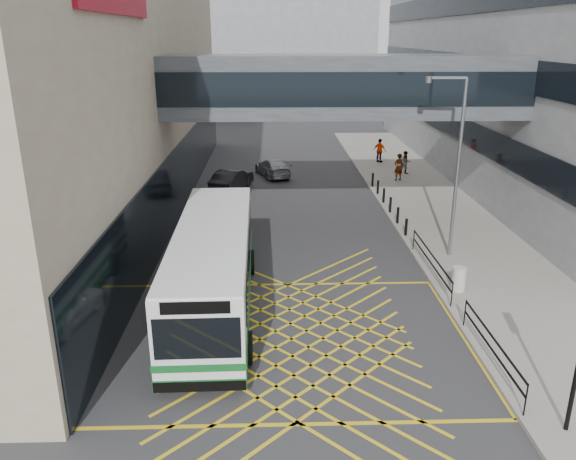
{
  "coord_description": "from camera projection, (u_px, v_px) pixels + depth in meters",
  "views": [
    {
      "loc": [
        -0.62,
        -17.03,
        9.92
      ],
      "look_at": [
        0.0,
        4.0,
        2.6
      ],
      "focal_mm": 35.0,
      "sensor_mm": 36.0,
      "label": 1
    }
  ],
  "objects": [
    {
      "name": "car_silver",
      "position": [
        273.0,
        167.0,
        41.58
      ],
      "size": [
        3.04,
        4.67,
        1.35
      ],
      "primitive_type": "imported",
      "rotation": [
        0.0,
        0.0,
        3.45
      ],
      "color": "gray",
      "rests_on": "ground"
    },
    {
      "name": "bus",
      "position": [
        214.0,
        265.0,
        21.05
      ],
      "size": [
        3.1,
        11.71,
        3.27
      ],
      "rotation": [
        0.0,
        0.0,
        0.02
      ],
      "color": "silver",
      "rests_on": "ground"
    },
    {
      "name": "street_lamp",
      "position": [
        455.0,
        158.0,
        24.86
      ],
      "size": [
        1.84,
        0.3,
        8.11
      ],
      "rotation": [
        0.0,
        0.0,
        -0.04
      ],
      "color": "slate",
      "rests_on": "pavement"
    },
    {
      "name": "bollards",
      "position": [
        387.0,
        200.0,
        33.49
      ],
      "size": [
        0.14,
        10.14,
        0.9
      ],
      "color": "black",
      "rests_on": "pavement"
    },
    {
      "name": "building_far",
      "position": [
        260.0,
        43.0,
        72.98
      ],
      "size": [
        28.0,
        16.0,
        18.0
      ],
      "primitive_type": "cube",
      "color": "gray",
      "rests_on": "ground"
    },
    {
      "name": "kerb_railings",
      "position": [
        454.0,
        291.0,
        20.92
      ],
      "size": [
        0.05,
        12.54,
        1.0
      ],
      "color": "black",
      "rests_on": "pavement"
    },
    {
      "name": "car_white",
      "position": [
        190.0,
        306.0,
        20.27
      ],
      "size": [
        2.51,
        4.45,
        1.34
      ],
      "primitive_type": "imported",
      "rotation": [
        0.0,
        0.0,
        3.34
      ],
      "color": "silver",
      "rests_on": "ground"
    },
    {
      "name": "pedestrian_a",
      "position": [
        398.0,
        167.0,
        39.58
      ],
      "size": [
        0.91,
        0.8,
        1.91
      ],
      "primitive_type": "imported",
      "rotation": [
        0.0,
        0.0,
        3.56
      ],
      "color": "gray",
      "rests_on": "pavement"
    },
    {
      "name": "ground",
      "position": [
        291.0,
        339.0,
        19.36
      ],
      "size": [
        120.0,
        120.0,
        0.0
      ],
      "primitive_type": "plane",
      "color": "#333335"
    },
    {
      "name": "skybridge",
      "position": [
        343.0,
        86.0,
        28.3
      ],
      "size": [
        20.0,
        4.1,
        3.0
      ],
      "color": "#3F4449",
      "rests_on": "ground"
    },
    {
      "name": "pedestrian_c",
      "position": [
        380.0,
        151.0,
        45.24
      ],
      "size": [
        1.19,
        1.15,
        1.89
      ],
      "primitive_type": "imported",
      "rotation": [
        0.0,
        0.0,
        2.41
      ],
      "color": "gray",
      "rests_on": "pavement"
    },
    {
      "name": "pavement",
      "position": [
        432.0,
        208.0,
        33.74
      ],
      "size": [
        6.0,
        54.0,
        0.16
      ],
      "primitive_type": "cube",
      "color": "gray",
      "rests_on": "ground"
    },
    {
      "name": "pedestrian_b",
      "position": [
        406.0,
        163.0,
        41.42
      ],
      "size": [
        0.88,
        0.57,
        1.7
      ],
      "primitive_type": "imported",
      "rotation": [
        0.0,
        0.0,
        0.11
      ],
      "color": "gray",
      "rests_on": "pavement"
    },
    {
      "name": "litter_bin",
      "position": [
        459.0,
        279.0,
        22.56
      ],
      "size": [
        0.56,
        0.56,
        0.98
      ],
      "primitive_type": "cylinder",
      "color": "#ADA89E",
      "rests_on": "pavement"
    },
    {
      "name": "box_junction",
      "position": [
        291.0,
        339.0,
        19.36
      ],
      "size": [
        12.0,
        9.0,
        0.01
      ],
      "color": "gold",
      "rests_on": "ground"
    },
    {
      "name": "car_dark",
      "position": [
        232.0,
        180.0,
        37.68
      ],
      "size": [
        3.23,
        5.01,
        1.46
      ],
      "primitive_type": "imported",
      "rotation": [
        0.0,
        0.0,
        2.82
      ],
      "color": "black",
      "rests_on": "ground"
    }
  ]
}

